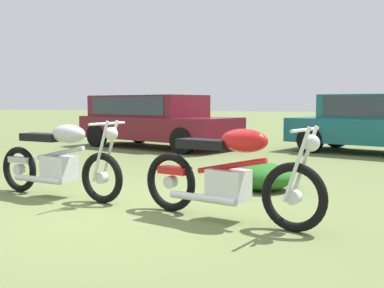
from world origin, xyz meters
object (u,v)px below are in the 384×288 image
(motorcycle_silver, at_px, (59,160))
(car_burgundy, at_px, (153,117))
(motorcycle_red, at_px, (229,175))
(shrub_low, at_px, (262,176))
(car_teal, at_px, (380,121))

(motorcycle_silver, height_order, car_burgundy, car_burgundy)
(motorcycle_silver, bearing_deg, car_burgundy, 114.42)
(motorcycle_red, bearing_deg, motorcycle_silver, -174.87)
(motorcycle_red, xyz_separation_m, car_burgundy, (-4.38, 6.90, 0.35))
(car_burgundy, distance_m, shrub_low, 6.66)
(motorcycle_red, height_order, shrub_low, motorcycle_red)
(motorcycle_red, bearing_deg, shrub_low, 105.72)
(motorcycle_silver, bearing_deg, motorcycle_red, -0.21)
(shrub_low, bearing_deg, motorcycle_red, -87.29)
(motorcycle_silver, xyz_separation_m, shrub_low, (2.32, 1.52, -0.29))
(motorcycle_red, relative_size, shrub_low, 2.36)
(motorcycle_red, height_order, car_teal, car_teal)
(motorcycle_silver, xyz_separation_m, motorcycle_red, (2.41, -0.33, 0.01))
(motorcycle_silver, relative_size, shrub_low, 2.34)
(car_burgundy, xyz_separation_m, shrub_low, (4.30, -5.05, -0.64))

